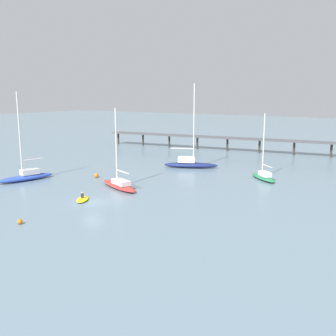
{
  "coord_description": "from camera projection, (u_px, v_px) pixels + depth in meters",
  "views": [
    {
      "loc": [
        32.98,
        -34.57,
        13.42
      ],
      "look_at": [
        0.0,
        17.84,
        1.5
      ],
      "focal_mm": 41.32,
      "sensor_mm": 36.0,
      "label": 1
    }
  ],
  "objects": [
    {
      "name": "mooring_buoy_mid",
      "position": [
        20.0,
        222.0,
        40.37
      ],
      "size": [
        0.56,
        0.56,
        0.56
      ],
      "primitive_type": "sphere",
      "color": "orange",
      "rests_on": "ground_plane"
    },
    {
      "name": "dinghy_yellow",
      "position": [
        82.0,
        199.0,
        49.31
      ],
      "size": [
        2.89,
        3.43,
        1.14
      ],
      "color": "yellow",
      "rests_on": "ground_plane"
    },
    {
      "name": "sailboat_green",
      "position": [
        263.0,
        175.0,
        61.26
      ],
      "size": [
        6.11,
        6.02,
        10.45
      ],
      "color": "#287F4C",
      "rests_on": "ground_plane"
    },
    {
      "name": "sailboat_blue",
      "position": [
        26.0,
        175.0,
        60.67
      ],
      "size": [
        4.2,
        9.2,
        13.76
      ],
      "color": "#2D4CB7",
      "rests_on": "ground_plane"
    },
    {
      "name": "ground_plane",
      "position": [
        92.0,
        202.0,
        48.52
      ],
      "size": [
        400.0,
        400.0,
        0.0
      ],
      "primitive_type": "plane",
      "color": "slate"
    },
    {
      "name": "pier",
      "position": [
        313.0,
        138.0,
        83.72
      ],
      "size": [
        70.76,
        12.43,
        6.38
      ],
      "color": "#4C4C51",
      "rests_on": "ground_plane"
    },
    {
      "name": "sailboat_red",
      "position": [
        119.0,
        184.0,
        55.72
      ],
      "size": [
        9.07,
        5.47,
        11.47
      ],
      "color": "red",
      "rests_on": "ground_plane"
    },
    {
      "name": "sailboat_navy",
      "position": [
        190.0,
        163.0,
        71.1
      ],
      "size": [
        9.86,
        6.15,
        15.23
      ],
      "color": "navy",
      "rests_on": "ground_plane"
    },
    {
      "name": "mooring_buoy_outer",
      "position": [
        96.0,
        175.0,
        62.82
      ],
      "size": [
        0.73,
        0.73,
        0.73
      ],
      "primitive_type": "sphere",
      "color": "orange",
      "rests_on": "ground_plane"
    }
  ]
}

